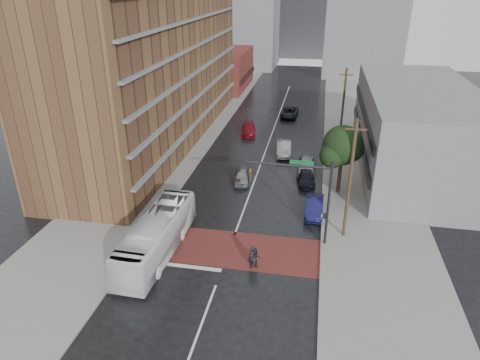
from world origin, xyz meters
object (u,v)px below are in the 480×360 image
at_px(pedestrian_a, 252,257).
at_px(suv_travel, 289,112).
at_px(pedestrian_b, 255,258).
at_px(car_travel_b, 284,148).
at_px(car_parked_near, 314,207).
at_px(car_travel_c, 249,130).
at_px(transit_bus, 157,235).
at_px(car_parked_far, 307,166).
at_px(car_travel_a, 242,176).
at_px(car_parked_mid, 306,178).

height_order(pedestrian_a, suv_travel, pedestrian_a).
distance_m(pedestrian_a, pedestrian_b, 0.22).
distance_m(car_travel_b, suv_travel, 15.57).
height_order(pedestrian_b, suv_travel, pedestrian_b).
height_order(pedestrian_a, car_parked_near, pedestrian_a).
height_order(car_travel_c, car_parked_near, car_parked_near).
relative_size(car_travel_c, car_parked_near, 1.05).
bearing_deg(car_travel_c, car_travel_b, -58.86).
relative_size(pedestrian_a, car_travel_c, 0.38).
height_order(transit_bus, car_parked_near, transit_bus).
bearing_deg(car_parked_far, pedestrian_b, -99.65).
bearing_deg(car_travel_c, car_parked_near, -73.92).
xyz_separation_m(car_travel_b, car_parked_near, (4.02, -13.93, -0.06)).
relative_size(transit_bus, car_parked_far, 2.29).
bearing_deg(car_travel_c, transit_bus, -103.02).
bearing_deg(pedestrian_a, car_travel_c, 115.30).
xyz_separation_m(car_travel_a, suv_travel, (2.93, 24.16, 0.06)).
xyz_separation_m(transit_bus, car_travel_b, (7.57, 22.25, -0.76)).
bearing_deg(car_travel_c, pedestrian_a, -88.51).
xyz_separation_m(transit_bus, car_parked_mid, (10.61, 14.63, -0.95)).
distance_m(car_travel_b, car_travel_c, 8.43).
bearing_deg(pedestrian_b, transit_bus, 166.42).
xyz_separation_m(pedestrian_a, suv_travel, (-0.48, 38.30, -0.17)).
bearing_deg(car_parked_near, suv_travel, 99.87).
bearing_deg(transit_bus, car_parked_mid, 55.58).
bearing_deg(car_parked_far, car_parked_mid, -87.93).
relative_size(transit_bus, suv_travel, 2.19).
xyz_separation_m(pedestrian_a, pedestrian_b, (0.21, 0.00, -0.06)).
height_order(pedestrian_b, car_travel_b, pedestrian_b).
bearing_deg(car_travel_a, car_parked_mid, 0.02).
distance_m(pedestrian_b, car_travel_c, 29.72).
xyz_separation_m(pedestrian_a, car_travel_b, (0.15, 22.75, -0.09)).
bearing_deg(car_parked_far, car_travel_b, 120.17).
bearing_deg(car_parked_far, car_parked_near, -83.61).
relative_size(car_travel_b, car_parked_far, 0.99).
relative_size(transit_bus, pedestrian_a, 6.31).
bearing_deg(car_travel_b, transit_bus, -114.11).
xyz_separation_m(pedestrian_b, suv_travel, (-0.69, 38.30, -0.11)).
distance_m(car_travel_b, car_parked_mid, 8.21).
height_order(pedestrian_b, car_parked_mid, pedestrian_b).
bearing_deg(suv_travel, pedestrian_b, -86.74).
bearing_deg(car_parked_near, car_travel_a, 145.80).
bearing_deg(transit_bus, suv_travel, 81.13).
xyz_separation_m(car_travel_a, car_parked_mid, (6.60, 0.98, -0.05)).
relative_size(car_travel_a, car_parked_far, 0.79).
relative_size(transit_bus, car_parked_mid, 2.70).
distance_m(suv_travel, car_parked_far, 20.77).
distance_m(pedestrian_b, suv_travel, 38.31).
bearing_deg(transit_bus, car_travel_b, 72.75).
bearing_deg(car_travel_a, suv_travel, 74.62).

